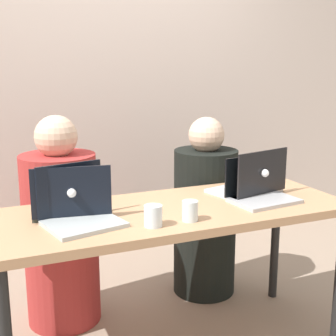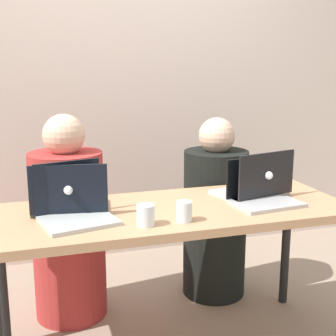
# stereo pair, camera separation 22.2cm
# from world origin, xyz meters

# --- Properties ---
(back_wall) EXTENTS (4.50, 0.10, 2.58)m
(back_wall) POSITION_xyz_m (0.00, 1.36, 1.29)
(back_wall) COLOR beige
(back_wall) RESTS_ON ground
(desk) EXTENTS (1.69, 0.64, 0.75)m
(desk) POSITION_xyz_m (0.00, 0.00, 0.68)
(desk) COLOR tan
(desk) RESTS_ON ground
(person_on_left) EXTENTS (0.45, 0.45, 1.16)m
(person_on_left) POSITION_xyz_m (-0.44, 0.52, 0.51)
(person_on_left) COLOR #A42D2B
(person_on_left) RESTS_ON ground
(person_on_right) EXTENTS (0.42, 0.42, 1.11)m
(person_on_right) POSITION_xyz_m (0.44, 0.52, 0.49)
(person_on_right) COLOR black
(person_on_right) RESTS_ON ground
(laptop_front_right) EXTENTS (0.34, 0.26, 0.21)m
(laptop_front_right) POSITION_xyz_m (0.44, -0.05, 0.80)
(laptop_front_right) COLOR #B2B1B5
(laptop_front_right) RESTS_ON desk
(laptop_back_left) EXTENTS (0.38, 0.30, 0.24)m
(laptop_back_left) POSITION_xyz_m (-0.46, 0.09, 0.80)
(laptop_back_left) COLOR #353C36
(laptop_back_left) RESTS_ON desk
(laptop_front_left) EXTENTS (0.35, 0.32, 0.25)m
(laptop_front_left) POSITION_xyz_m (-0.46, -0.04, 0.80)
(laptop_front_left) COLOR #B1B9BA
(laptop_front_left) RESTS_ON desk
(laptop_back_right) EXTENTS (0.40, 0.33, 0.24)m
(laptop_back_right) POSITION_xyz_m (0.47, 0.07, 0.80)
(laptop_back_right) COLOR silver
(laptop_back_right) RESTS_ON desk
(water_glass_left) EXTENTS (0.08, 0.08, 0.09)m
(water_glass_left) POSITION_xyz_m (-0.18, -0.20, 0.79)
(water_glass_left) COLOR silver
(water_glass_left) RESTS_ON desk
(water_glass_center) EXTENTS (0.07, 0.07, 0.09)m
(water_glass_center) POSITION_xyz_m (-0.01, -0.20, 0.79)
(water_glass_center) COLOR silver
(water_glass_center) RESTS_ON desk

